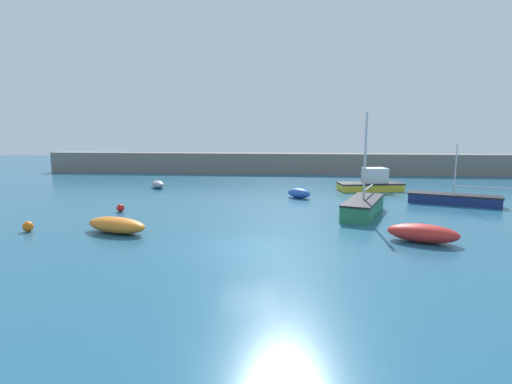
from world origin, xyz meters
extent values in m
cube|color=#235B7A|center=(0.00, 0.00, -0.10)|extent=(120.00, 120.00, 0.20)
cube|color=slate|center=(0.00, 31.11, 1.21)|extent=(56.19, 2.68, 2.41)
cube|color=yellow|center=(8.57, 17.89, 0.28)|extent=(5.60, 3.01, 0.57)
cube|color=black|center=(8.57, 17.89, 0.63)|extent=(5.71, 3.07, 0.12)
cube|color=silver|center=(8.96, 17.96, 1.27)|extent=(2.13, 1.83, 1.40)
ellipsoid|color=orange|center=(-7.06, 2.05, 0.40)|extent=(3.73, 2.30, 0.81)
ellipsoid|color=#2D56B7|center=(2.39, 13.52, 0.37)|extent=(2.17, 1.96, 0.74)
cube|color=#287A4C|center=(6.25, 7.58, 0.44)|extent=(3.38, 5.55, 0.88)
cube|color=black|center=(6.25, 7.58, 0.94)|extent=(3.45, 5.66, 0.12)
cylinder|color=silver|center=(6.25, 7.58, 3.57)|extent=(0.14, 0.14, 5.38)
cylinder|color=silver|center=(6.79, 9.05, 1.50)|extent=(1.17, 2.99, 0.11)
cube|color=navy|center=(13.26, 11.92, 0.30)|extent=(6.08, 3.39, 0.60)
cube|color=black|center=(13.26, 11.92, 0.66)|extent=(6.20, 3.46, 0.12)
cylinder|color=silver|center=(13.26, 11.92, 2.42)|extent=(0.09, 0.09, 3.64)
cylinder|color=silver|center=(14.98, 11.30, 1.30)|extent=(3.47, 1.30, 0.07)
ellipsoid|color=red|center=(8.02, 1.72, 0.43)|extent=(3.44, 2.30, 0.86)
ellipsoid|color=gray|center=(-10.28, 17.67, 0.33)|extent=(1.96, 2.24, 0.66)
sphere|color=red|center=(-9.13, 7.16, 0.25)|extent=(0.49, 0.49, 0.49)
sphere|color=orange|center=(-11.75, 1.85, 0.27)|extent=(0.54, 0.54, 0.54)
camera|label=1|loc=(1.92, -17.10, 5.25)|focal=28.00mm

